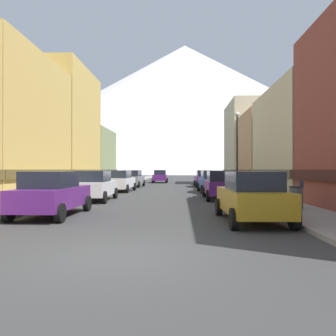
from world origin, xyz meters
The scene contains 23 objects.
ground_plane centered at (0.00, 0.00, 0.00)m, with size 400.00×400.00×0.00m, color #383838.
sidewalk_left centered at (-6.25, 35.00, 0.07)m, with size 2.50×100.00×0.15m, color gray.
sidewalk_right centered at (6.25, 35.00, 0.07)m, with size 2.50×100.00×0.15m, color gray.
storefront_left_2 centered at (-12.08, 24.37, 5.52)m, with size 9.46×9.55×11.39m.
storefront_left_3 centered at (-10.96, 33.68, 3.27)m, with size 7.21×8.61×6.79m.
storefront_right_1 centered at (11.50, 16.78, 3.65)m, with size 8.30×10.30×7.59m.
storefront_right_2 centered at (10.83, 26.81, 3.58)m, with size 6.96×8.98×7.44m.
storefront_right_3 centered at (11.86, 36.22, 5.04)m, with size 9.02×9.29×10.41m.
car_left_0 centered at (-3.80, 5.90, 0.90)m, with size 2.07×4.41×1.78m.
car_left_1 centered at (-3.80, 12.40, 0.90)m, with size 2.11×4.42×1.78m.
car_left_2 centered at (-3.80, 20.64, 0.90)m, with size 2.21×4.47×1.78m.
car_left_3 centered at (-3.80, 28.08, 0.90)m, with size 2.25×4.48×1.78m.
car_right_0 centered at (3.80, 4.75, 0.90)m, with size 2.17×4.45×1.78m.
car_right_1 centered at (3.80, 13.74, 0.90)m, with size 2.06×4.40×1.78m.
car_right_2 centered at (3.80, 19.87, 0.90)m, with size 2.18×4.46×1.78m.
car_right_3 centered at (3.80, 28.44, 0.90)m, with size 2.12×4.43×1.78m.
car_driving_0 centered at (-1.60, 39.74, 0.90)m, with size 2.06×4.40×1.78m.
parking_meter_near centered at (5.75, 5.35, 1.01)m, with size 0.14×0.10×1.33m.
trash_bin_right centered at (6.35, 7.67, 0.64)m, with size 0.59×0.59×0.98m.
pedestrian_0 centered at (6.25, 26.82, 0.96)m, with size 0.36×0.36×1.74m.
pedestrian_1 centered at (-6.25, 14.98, 0.85)m, with size 0.36×0.36×1.53m.
streetlamp_right centered at (5.35, 17.01, 3.99)m, with size 0.36×0.36×5.86m.
mountain_backdrop centered at (4.43, 260.00, 50.64)m, with size 317.18×317.18×101.28m, color silver.
Camera 1 is at (1.30, -7.12, 1.85)m, focal length 35.68 mm.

